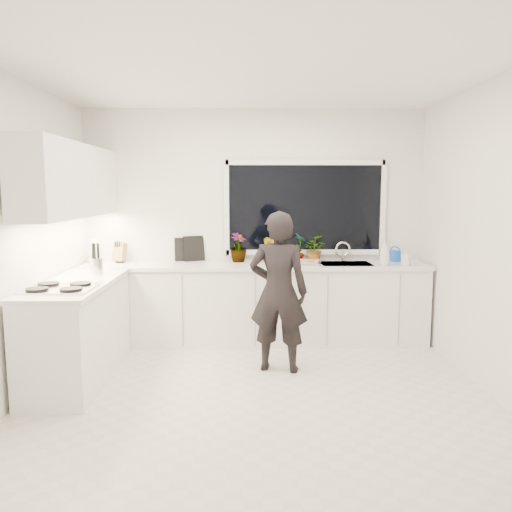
{
  "coord_description": "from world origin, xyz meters",
  "views": [
    {
      "loc": [
        -0.08,
        -4.21,
        1.77
      ],
      "look_at": [
        -0.0,
        0.4,
        1.15
      ],
      "focal_mm": 35.0,
      "sensor_mm": 36.0,
      "label": 1
    }
  ],
  "objects": [
    {
      "name": "floor",
      "position": [
        0.0,
        0.0,
        -0.01
      ],
      "size": [
        4.0,
        3.5,
        0.02
      ],
      "primitive_type": "cube",
      "color": "beige",
      "rests_on": "ground"
    },
    {
      "name": "wall_back",
      "position": [
        0.0,
        1.76,
        1.35
      ],
      "size": [
        4.0,
        0.02,
        2.7
      ],
      "primitive_type": "cube",
      "color": "white",
      "rests_on": "ground"
    },
    {
      "name": "wall_left",
      "position": [
        -2.01,
        0.0,
        1.35
      ],
      "size": [
        0.02,
        3.5,
        2.7
      ],
      "primitive_type": "cube",
      "color": "white",
      "rests_on": "ground"
    },
    {
      "name": "wall_right",
      "position": [
        2.01,
        0.0,
        1.35
      ],
      "size": [
        0.02,
        3.5,
        2.7
      ],
      "primitive_type": "cube",
      "color": "white",
      "rests_on": "ground"
    },
    {
      "name": "ceiling",
      "position": [
        0.0,
        0.0,
        2.71
      ],
      "size": [
        4.0,
        3.5,
        0.02
      ],
      "primitive_type": "cube",
      "color": "white",
      "rests_on": "wall_back"
    },
    {
      "name": "window",
      "position": [
        0.6,
        1.73,
        1.55
      ],
      "size": [
        1.8,
        0.02,
        1.0
      ],
      "primitive_type": "cube",
      "color": "black",
      "rests_on": "wall_back"
    },
    {
      "name": "base_cabinets_back",
      "position": [
        0.0,
        1.45,
        0.44
      ],
      "size": [
        3.92,
        0.58,
        0.88
      ],
      "primitive_type": "cube",
      "color": "white",
      "rests_on": "floor"
    },
    {
      "name": "base_cabinets_left",
      "position": [
        -1.67,
        0.35,
        0.44
      ],
      "size": [
        0.58,
        1.6,
        0.88
      ],
      "primitive_type": "cube",
      "color": "white",
      "rests_on": "floor"
    },
    {
      "name": "countertop_back",
      "position": [
        0.0,
        1.44,
        0.9
      ],
      "size": [
        3.94,
        0.62,
        0.04
      ],
      "primitive_type": "cube",
      "color": "silver",
      "rests_on": "base_cabinets_back"
    },
    {
      "name": "countertop_left",
      "position": [
        -1.67,
        0.35,
        0.9
      ],
      "size": [
        0.62,
        1.6,
        0.04
      ],
      "primitive_type": "cube",
      "color": "silver",
      "rests_on": "base_cabinets_left"
    },
    {
      "name": "upper_cabinets",
      "position": [
        -1.79,
        0.7,
        1.85
      ],
      "size": [
        0.34,
        2.1,
        0.7
      ],
      "primitive_type": "cube",
      "color": "white",
      "rests_on": "wall_left"
    },
    {
      "name": "sink",
      "position": [
        1.05,
        1.45,
        0.87
      ],
      "size": [
        0.58,
        0.42,
        0.14
      ],
      "primitive_type": "cube",
      "color": "silver",
      "rests_on": "countertop_back"
    },
    {
      "name": "faucet",
      "position": [
        1.05,
        1.65,
        1.03
      ],
      "size": [
        0.03,
        0.03,
        0.22
      ],
      "primitive_type": "cylinder",
      "color": "silver",
      "rests_on": "countertop_back"
    },
    {
      "name": "stovetop",
      "position": [
        -1.69,
        -0.0,
        0.94
      ],
      "size": [
        0.56,
        0.48,
        0.03
      ],
      "primitive_type": "cube",
      "color": "black",
      "rests_on": "countertop_left"
    },
    {
      "name": "person",
      "position": [
        0.22,
        0.52,
        0.78
      ],
      "size": [
        0.63,
        0.48,
        1.57
      ],
      "primitive_type": "imported",
      "rotation": [
        0.0,
        0.0,
        2.95
      ],
      "color": "black",
      "rests_on": "floor"
    },
    {
      "name": "pizza_tray",
      "position": [
        0.49,
        1.42,
        0.94
      ],
      "size": [
        0.58,
        0.47,
        0.03
      ],
      "primitive_type": "cube",
      "rotation": [
        0.0,
        0.0,
        -0.2
      ],
      "color": "silver",
      "rests_on": "countertop_back"
    },
    {
      "name": "pizza",
      "position": [
        0.49,
        1.42,
        0.95
      ],
      "size": [
        0.53,
        0.42,
        0.01
      ],
      "primitive_type": "cube",
      "rotation": [
        0.0,
        0.0,
        -0.2
      ],
      "color": "red",
      "rests_on": "pizza_tray"
    },
    {
      "name": "watering_can",
      "position": [
        1.66,
        1.61,
        0.98
      ],
      "size": [
        0.18,
        0.18,
        0.13
      ],
      "primitive_type": "cylinder",
      "rotation": [
        0.0,
        0.0,
        -0.33
      ],
      "color": "blue",
      "rests_on": "countertop_back"
    },
    {
      "name": "paper_towel_roll",
      "position": [
        -1.85,
        1.55,
        1.05
      ],
      "size": [
        0.12,
        0.12,
        0.26
      ],
      "primitive_type": "cylinder",
      "rotation": [
        0.0,
        0.0,
        0.12
      ],
      "color": "silver",
      "rests_on": "countertop_back"
    },
    {
      "name": "knife_block",
      "position": [
        -1.58,
        1.59,
        1.03
      ],
      "size": [
        0.15,
        0.13,
        0.22
      ],
      "primitive_type": "cube",
      "rotation": [
        0.0,
        0.0,
        -0.29
      ],
      "color": "#A1824A",
      "rests_on": "countertop_back"
    },
    {
      "name": "utensil_crock",
      "position": [
        -1.61,
        0.8,
        1.0
      ],
      "size": [
        0.16,
        0.16,
        0.16
      ],
      "primitive_type": "cylinder",
      "rotation": [
        0.0,
        0.0,
        -0.33
      ],
      "color": "silver",
      "rests_on": "countertop_left"
    },
    {
      "name": "picture_frame_large",
      "position": [
        -0.84,
        1.69,
        1.06
      ],
      "size": [
        0.22,
        0.06,
        0.28
      ],
      "primitive_type": "cube",
      "rotation": [
        0.0,
        0.0,
        0.19
      ],
      "color": "black",
      "rests_on": "countertop_back"
    },
    {
      "name": "picture_frame_small",
      "position": [
        -0.72,
        1.69,
        1.07
      ],
      "size": [
        0.24,
        0.12,
        0.3
      ],
      "primitive_type": "cube",
      "rotation": [
        0.0,
        0.0,
        0.41
      ],
      "color": "black",
      "rests_on": "countertop_back"
    },
    {
      "name": "herb_plants",
      "position": [
        0.35,
        1.61,
        1.08
      ],
      "size": [
        1.17,
        0.34,
        0.34
      ],
      "color": "#26662D",
      "rests_on": "countertop_back"
    },
    {
      "name": "soap_bottles",
      "position": [
        1.52,
        1.3,
        1.05
      ],
      "size": [
        0.38,
        0.15,
        0.29
      ],
      "color": "#D8BF66",
      "rests_on": "countertop_back"
    }
  ]
}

